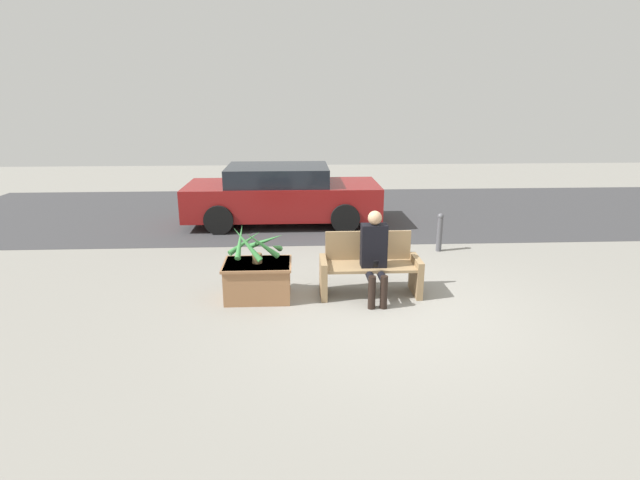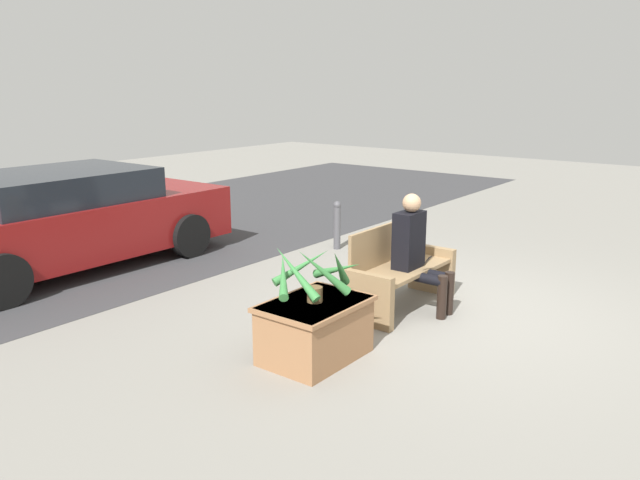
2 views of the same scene
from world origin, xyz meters
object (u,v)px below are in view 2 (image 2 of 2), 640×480
Objects in this scene: potted_plant at (314,273)px; bollard_post at (337,224)px; bench at (398,271)px; person_seated at (416,248)px; planter_box at (315,328)px; parked_car at (65,219)px.

potted_plant is 1.13× the size of bollard_post.
potted_plant is (-1.65, -0.10, 0.41)m from bench.
person_seated is (0.04, -0.19, 0.29)m from bench.
planter_box is 3.91m from bollard_post.
potted_plant is at bearing -147.04° from bollard_post.
planter_box is at bearing -93.22° from parked_car.
person_seated reaches higher than potted_plant.
potted_plant is at bearing 145.53° from planter_box.
bollard_post is (3.28, 2.13, -0.43)m from potted_plant.
parked_car is (-1.40, 4.34, 0.26)m from bench.
parked_car reaches higher than planter_box.
bench reaches higher than bollard_post.
person_seated reaches higher than bench.
potted_plant is (-0.01, 0.01, 0.52)m from planter_box.
person_seated is at bearing -79.37° from bench.
person_seated is at bearing -72.47° from parked_car.
planter_box is at bearing -176.20° from bench.
parked_car is 5.91× the size of bollard_post.
person_seated is 1.32× the size of planter_box.
bench is at bearing 3.80° from planter_box.
parked_car is (0.25, 4.45, 0.38)m from planter_box.
potted_plant is 4.45m from parked_car.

